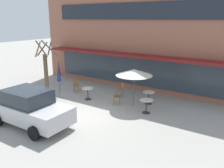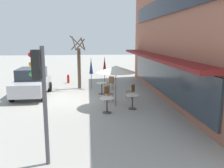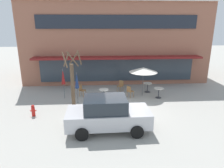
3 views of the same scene
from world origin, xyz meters
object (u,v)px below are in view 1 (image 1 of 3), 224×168
at_px(cafe_chair_2, 115,96).
at_px(fire_hydrant, 12,93).
at_px(cafe_table_near_wall, 149,96).
at_px(street_tree, 46,73).
at_px(cafe_table_streetside, 146,104).
at_px(patio_umbrella_cream_folded, 134,72).
at_px(cafe_table_by_tree, 88,92).
at_px(cafe_chair_1, 121,89).
at_px(patio_umbrella_green_folded, 59,73).
at_px(cafe_chair_0, 76,85).
at_px(parked_sedan, 30,108).
at_px(patio_umbrella_corner_open, 59,68).

height_order(cafe_chair_2, fire_hydrant, cafe_chair_2).
height_order(cafe_table_near_wall, street_tree, street_tree).
xyz_separation_m(cafe_table_streetside, patio_umbrella_cream_folded, (-1.10, 0.56, 1.51)).
height_order(cafe_table_by_tree, cafe_chair_1, cafe_chair_1).
relative_size(cafe_table_near_wall, patio_umbrella_green_folded, 0.35).
height_order(cafe_table_streetside, cafe_chair_0, cafe_chair_0).
xyz_separation_m(cafe_table_by_tree, parked_sedan, (0.09, -4.42, 0.36)).
distance_m(patio_umbrella_cream_folded, street_tree, 5.36).
bearing_deg(patio_umbrella_green_folded, street_tree, -100.74).
bearing_deg(cafe_table_near_wall, street_tree, -152.22).
relative_size(cafe_chair_1, cafe_chair_2, 1.00).
bearing_deg(cafe_chair_2, patio_umbrella_corner_open, 178.19).
relative_size(street_tree, fire_hydrant, 5.41).
relative_size(cafe_chair_1, fire_hydrant, 1.26).
bearing_deg(parked_sedan, patio_umbrella_cream_folded, 60.19).
bearing_deg(patio_umbrella_green_folded, patio_umbrella_corner_open, 135.98).
bearing_deg(fire_hydrant, cafe_chair_0, 51.90).
height_order(cafe_chair_0, fire_hydrant, cafe_chair_0).
relative_size(cafe_table_by_tree, street_tree, 0.20).
bearing_deg(cafe_table_near_wall, patio_umbrella_green_folded, -159.14).
distance_m(patio_umbrella_corner_open, cafe_chair_0, 1.70).
distance_m(cafe_chair_1, street_tree, 4.85).
bearing_deg(patio_umbrella_cream_folded, patio_umbrella_corner_open, -178.11).
bearing_deg(patio_umbrella_cream_folded, cafe_table_near_wall, 53.81).
distance_m(parked_sedan, street_tree, 3.67).
bearing_deg(patio_umbrella_corner_open, cafe_table_by_tree, -7.62).
bearing_deg(patio_umbrella_cream_folded, patio_umbrella_green_folded, -165.42).
distance_m(cafe_table_by_tree, cafe_chair_0, 1.83).
relative_size(cafe_table_by_tree, fire_hydrant, 1.08).
height_order(cafe_table_near_wall, patio_umbrella_green_folded, patio_umbrella_green_folded).
bearing_deg(patio_umbrella_corner_open, cafe_table_near_wall, 8.77).
bearing_deg(patio_umbrella_corner_open, cafe_chair_1, 17.09).
xyz_separation_m(street_tree, fire_hydrant, (-2.27, -1.00, -1.42)).
xyz_separation_m(cafe_table_by_tree, street_tree, (-1.97, -1.52, 1.26)).
relative_size(cafe_table_by_tree, patio_umbrella_cream_folded, 0.35).
bearing_deg(street_tree, patio_umbrella_corner_open, 115.67).
height_order(cafe_table_near_wall, fire_hydrant, cafe_table_near_wall).
bearing_deg(cafe_chair_1, cafe_chair_2, -70.76).
height_order(parked_sedan, street_tree, street_tree).
xyz_separation_m(cafe_table_near_wall, patio_umbrella_green_folded, (-5.35, -2.04, 1.11)).
height_order(cafe_table_by_tree, street_tree, street_tree).
distance_m(patio_umbrella_cream_folded, fire_hydrant, 8.01).
bearing_deg(cafe_chair_1, fire_hydrant, -143.18).
bearing_deg(cafe_chair_1, street_tree, -136.31).
xyz_separation_m(cafe_chair_1, street_tree, (-3.39, -3.24, 1.25)).
height_order(cafe_chair_0, cafe_chair_1, same).
height_order(cafe_table_by_tree, patio_umbrella_cream_folded, patio_umbrella_cream_folded).
height_order(cafe_table_near_wall, cafe_chair_1, cafe_chair_1).
distance_m(cafe_table_by_tree, parked_sedan, 4.43).
bearing_deg(cafe_chair_0, street_tree, -97.90).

